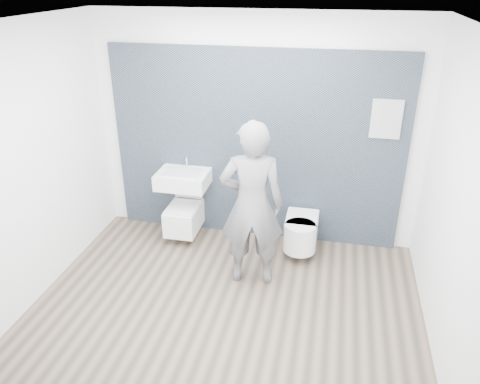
% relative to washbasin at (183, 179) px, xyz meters
% --- Properties ---
extents(ground, '(4.00, 4.00, 0.00)m').
position_rel_washbasin_xyz_m(ground, '(0.86, -1.20, -0.82)').
color(ground, brown).
rests_on(ground, ground).
extents(room_shell, '(4.00, 4.00, 4.00)m').
position_rel_washbasin_xyz_m(room_shell, '(0.86, -1.20, 0.92)').
color(room_shell, white).
rests_on(room_shell, ground).
extents(tile_wall, '(3.60, 0.06, 2.40)m').
position_rel_washbasin_xyz_m(tile_wall, '(0.86, 0.27, -0.82)').
color(tile_wall, black).
rests_on(tile_wall, ground).
extents(washbasin, '(0.63, 0.48, 0.48)m').
position_rel_washbasin_xyz_m(washbasin, '(0.00, 0.00, 0.00)').
color(washbasin, white).
rests_on(washbasin, ground).
extents(toilet_square, '(0.39, 0.56, 0.75)m').
position_rel_washbasin_xyz_m(toilet_square, '(-0.00, -0.04, -0.51)').
color(toilet_square, white).
rests_on(toilet_square, ground).
extents(toilet_rounded, '(0.39, 0.66, 0.36)m').
position_rel_washbasin_xyz_m(toilet_rounded, '(1.51, -0.10, -0.53)').
color(toilet_rounded, white).
rests_on(toilet_rounded, ground).
extents(info_placard, '(0.34, 0.03, 0.45)m').
position_rel_washbasin_xyz_m(info_placard, '(2.36, 0.22, -0.82)').
color(info_placard, white).
rests_on(info_placard, ground).
extents(visitor, '(0.75, 0.55, 1.87)m').
position_rel_washbasin_xyz_m(visitor, '(1.02, -0.76, 0.12)').
color(visitor, slate).
rests_on(visitor, ground).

